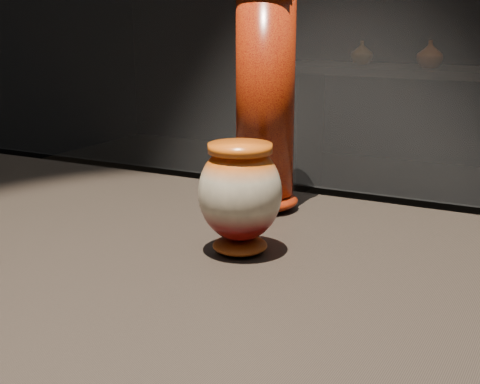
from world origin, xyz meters
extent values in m
cube|color=black|center=(0.00, 0.00, 0.88)|extent=(2.00, 0.80, 0.05)
ellipsoid|color=#660A09|center=(-0.17, 0.06, 0.91)|extent=(0.10, 0.10, 0.02)
ellipsoid|color=beige|center=(-0.17, 0.06, 0.99)|extent=(0.15, 0.15, 0.13)
cylinder|color=orange|center=(-0.17, 0.06, 1.05)|extent=(0.11, 0.11, 0.01)
ellipsoid|color=#A2340A|center=(-0.23, 0.27, 0.91)|extent=(0.13, 0.13, 0.03)
cylinder|color=#A2340A|center=(-0.23, 0.27, 1.09)|extent=(0.11, 0.11, 0.32)
cube|color=black|center=(-0.68, 3.66, 0.88)|extent=(2.00, 0.60, 0.05)
cube|color=black|center=(-1.53, 3.66, 0.42)|extent=(0.08, 0.50, 0.85)
imported|color=#8E5B14|center=(-1.16, 3.71, 0.98)|extent=(0.20, 0.20, 0.16)
imported|color=#660A09|center=(-0.69, 3.61, 0.99)|extent=(0.18, 0.18, 0.17)
camera|label=1|loc=(0.24, -0.71, 1.22)|focal=50.00mm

